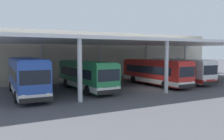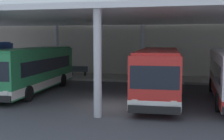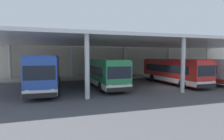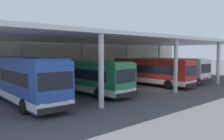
{
  "view_description": "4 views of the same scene",
  "coord_description": "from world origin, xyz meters",
  "px_view_note": "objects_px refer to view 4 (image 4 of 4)",
  "views": [
    {
      "loc": [
        -15.99,
        -21.02,
        4.19
      ],
      "look_at": [
        -2.52,
        4.52,
        1.96
      ],
      "focal_mm": 37.94,
      "sensor_mm": 36.0,
      "label": 1
    },
    {
      "loc": [
        4.06,
        -16.34,
        3.83
      ],
      "look_at": [
        -0.7,
        3.42,
        1.72
      ],
      "focal_mm": 47.84,
      "sensor_mm": 36.0,
      "label": 2
    },
    {
      "loc": [
        -11.5,
        -17.02,
        3.43
      ],
      "look_at": [
        -4.9,
        4.92,
        1.78
      ],
      "focal_mm": 28.77,
      "sensor_mm": 36.0,
      "label": 3
    },
    {
      "loc": [
        -19.32,
        -15.14,
        3.97
      ],
      "look_at": [
        -3.36,
        3.04,
        2.1
      ],
      "focal_mm": 36.87,
      "sensor_mm": 36.0,
      "label": 4
    }
  ],
  "objects_px": {
    "bus_middle_bay": "(151,71)",
    "bench_waiting": "(50,78)",
    "bus_second_bay": "(87,76)",
    "bus_far_bay": "(170,69)",
    "trash_bin": "(63,77)",
    "bus_nearest_bay": "(24,79)",
    "banner_sign": "(156,63)"
  },
  "relations": [
    {
      "from": "bus_second_bay",
      "to": "banner_sign",
      "type": "xyz_separation_m",
      "value": [
        20.81,
        7.81,
        0.32
      ]
    },
    {
      "from": "bus_second_bay",
      "to": "bus_far_bay",
      "type": "bearing_deg",
      "value": 0.11
    },
    {
      "from": "trash_bin",
      "to": "banner_sign",
      "type": "bearing_deg",
      "value": -3.47
    },
    {
      "from": "bus_far_bay",
      "to": "bench_waiting",
      "type": "bearing_deg",
      "value": 147.1
    },
    {
      "from": "bus_second_bay",
      "to": "bus_far_bay",
      "type": "height_order",
      "value": "same"
    },
    {
      "from": "banner_sign",
      "to": "bus_far_bay",
      "type": "bearing_deg",
      "value": -132.21
    },
    {
      "from": "bus_far_bay",
      "to": "trash_bin",
      "type": "relative_size",
      "value": 10.81
    },
    {
      "from": "bus_nearest_bay",
      "to": "banner_sign",
      "type": "bearing_deg",
      "value": 16.62
    },
    {
      "from": "bench_waiting",
      "to": "banner_sign",
      "type": "distance_m",
      "value": 20.5
    },
    {
      "from": "bus_nearest_bay",
      "to": "bench_waiting",
      "type": "height_order",
      "value": "bus_nearest_bay"
    },
    {
      "from": "bus_second_bay",
      "to": "banner_sign",
      "type": "bearing_deg",
      "value": 20.57
    },
    {
      "from": "trash_bin",
      "to": "bus_nearest_bay",
      "type": "bearing_deg",
      "value": -133.2
    },
    {
      "from": "bus_second_bay",
      "to": "bus_middle_bay",
      "type": "xyz_separation_m",
      "value": [
        9.07,
        -0.54,
        0.0
      ]
    },
    {
      "from": "bus_second_bay",
      "to": "bus_middle_bay",
      "type": "relative_size",
      "value": 1.0
    },
    {
      "from": "bus_nearest_bay",
      "to": "bus_second_bay",
      "type": "xyz_separation_m",
      "value": [
        6.19,
        0.25,
        -0.19
      ]
    },
    {
      "from": "bench_waiting",
      "to": "banner_sign",
      "type": "bearing_deg",
      "value": -2.46
    },
    {
      "from": "bus_nearest_bay",
      "to": "trash_bin",
      "type": "xyz_separation_m",
      "value": [
        8.61,
        9.17,
        -1.16
      ]
    },
    {
      "from": "bus_nearest_bay",
      "to": "bus_middle_bay",
      "type": "relative_size",
      "value": 1.07
    },
    {
      "from": "bus_nearest_bay",
      "to": "bus_second_bay",
      "type": "distance_m",
      "value": 6.2
    },
    {
      "from": "bus_middle_bay",
      "to": "bench_waiting",
      "type": "distance_m",
      "value": 12.72
    },
    {
      "from": "bench_waiting",
      "to": "banner_sign",
      "type": "xyz_separation_m",
      "value": [
        20.44,
        -0.88,
        1.32
      ]
    },
    {
      "from": "bench_waiting",
      "to": "trash_bin",
      "type": "distance_m",
      "value": 2.07
    },
    {
      "from": "trash_bin",
      "to": "banner_sign",
      "type": "distance_m",
      "value": 18.47
    },
    {
      "from": "bus_middle_bay",
      "to": "bus_far_bay",
      "type": "xyz_separation_m",
      "value": [
        4.68,
        0.57,
        0.0
      ]
    },
    {
      "from": "bus_second_bay",
      "to": "trash_bin",
      "type": "distance_m",
      "value": 9.3
    },
    {
      "from": "bus_far_bay",
      "to": "bench_waiting",
      "type": "height_order",
      "value": "bus_far_bay"
    },
    {
      "from": "bus_second_bay",
      "to": "trash_bin",
      "type": "relative_size",
      "value": 10.85
    },
    {
      "from": "trash_bin",
      "to": "bench_waiting",
      "type": "bearing_deg",
      "value": -173.43
    },
    {
      "from": "bus_second_bay",
      "to": "banner_sign",
      "type": "relative_size",
      "value": 3.32
    },
    {
      "from": "bus_second_bay",
      "to": "bench_waiting",
      "type": "distance_m",
      "value": 8.75
    },
    {
      "from": "bus_nearest_bay",
      "to": "bench_waiting",
      "type": "distance_m",
      "value": 11.14
    },
    {
      "from": "bus_middle_bay",
      "to": "bus_second_bay",
      "type": "bearing_deg",
      "value": 176.59
    }
  ]
}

